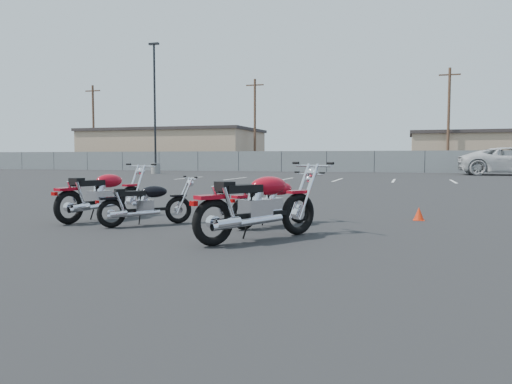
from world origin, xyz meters
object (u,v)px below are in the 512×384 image
(motorcycle_second_black, at_px, (146,204))
(motorcycle_third_red, at_px, (273,202))
(motorcycle_front_red, at_px, (102,195))
(motorcycle_rear_red, at_px, (259,205))

(motorcycle_second_black, xyz_separation_m, motorcycle_third_red, (2.27, 0.61, 0.04))
(motorcycle_front_red, bearing_deg, motorcycle_rear_red, -20.94)
(motorcycle_front_red, xyz_separation_m, motorcycle_rear_red, (3.71, -1.42, 0.03))
(motorcycle_second_black, bearing_deg, motorcycle_third_red, 15.01)
(motorcycle_third_red, xyz_separation_m, motorcycle_rear_red, (0.19, -1.55, 0.09))
(motorcycle_front_red, distance_m, motorcycle_second_black, 1.35)
(motorcycle_third_red, relative_size, motorcycle_rear_red, 0.84)
(motorcycle_front_red, bearing_deg, motorcycle_third_red, 2.08)
(motorcycle_third_red, bearing_deg, motorcycle_second_black, -164.99)
(motorcycle_rear_red, bearing_deg, motorcycle_front_red, 159.06)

